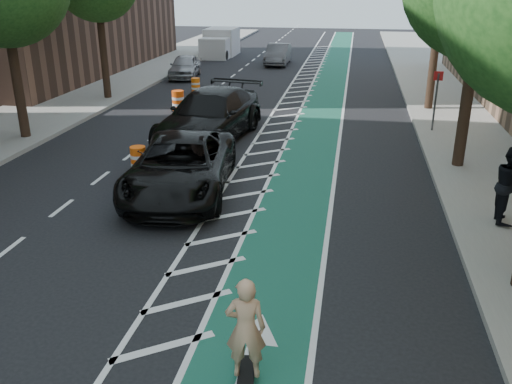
% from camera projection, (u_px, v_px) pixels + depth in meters
% --- Properties ---
extents(ground, '(120.00, 120.00, 0.00)m').
position_uv_depth(ground, '(141.00, 261.00, 11.97)').
color(ground, black).
rests_on(ground, ground).
extents(bike_lane, '(2.00, 90.00, 0.01)m').
position_uv_depth(bike_lane, '(313.00, 142.00, 20.63)').
color(bike_lane, '#175149').
rests_on(bike_lane, ground).
extents(buffer_strip, '(1.40, 90.00, 0.01)m').
position_uv_depth(buffer_strip, '(274.00, 140.00, 20.87)').
color(buffer_strip, silver).
rests_on(buffer_strip, ground).
extents(sidewalk_right, '(5.00, 90.00, 0.15)m').
position_uv_depth(sidewalk_right, '(493.00, 149.00, 19.53)').
color(sidewalk_right, gray).
rests_on(sidewalk_right, ground).
extents(sidewalk_left, '(5.00, 90.00, 0.15)m').
position_uv_depth(sidewalk_left, '(14.00, 125.00, 22.65)').
color(sidewalk_left, gray).
rests_on(sidewalk_left, ground).
extents(curb_right, '(0.12, 90.00, 0.16)m').
position_uv_depth(curb_right, '(423.00, 145.00, 19.93)').
color(curb_right, gray).
rests_on(curb_right, ground).
extents(curb_left, '(0.12, 90.00, 0.16)m').
position_uv_depth(curb_left, '(68.00, 128.00, 22.25)').
color(curb_left, gray).
rests_on(curb_left, ground).
extents(sign_post, '(0.35, 0.08, 2.47)m').
position_uv_depth(sign_post, '(435.00, 100.00, 21.20)').
color(sign_post, '#4C4C4C').
rests_on(sign_post, ground).
extents(skateboard, '(0.37, 0.92, 0.12)m').
position_uv_depth(skateboard, '(246.00, 375.00, 8.39)').
color(skateboard, black).
rests_on(skateboard, ground).
extents(skateboarder, '(0.66, 0.48, 1.69)m').
position_uv_depth(skateboarder, '(246.00, 328.00, 8.07)').
color(skateboarder, tan).
rests_on(skateboarder, skateboard).
extents(suv_near, '(3.36, 6.12, 1.62)m').
position_uv_depth(suv_near, '(181.00, 166.00, 15.51)').
color(suv_near, black).
rests_on(suv_near, ground).
extents(suv_far, '(3.46, 6.73, 1.87)m').
position_uv_depth(suv_far, '(210.00, 116.00, 20.59)').
color(suv_far, black).
rests_on(suv_far, ground).
extents(car_silver, '(2.16, 4.25, 1.39)m').
position_uv_depth(car_silver, '(185.00, 66.00, 33.61)').
color(car_silver, '#97979C').
rests_on(car_silver, ground).
extents(car_grey, '(1.53, 4.35, 1.43)m').
position_uv_depth(car_grey, '(278.00, 54.00, 38.71)').
color(car_grey, '#535357').
rests_on(car_grey, ground).
extents(pedestrian, '(0.80, 1.00, 1.94)m').
position_uv_depth(pedestrian, '(510.00, 185.00, 13.21)').
color(pedestrian, black).
rests_on(pedestrian, sidewalk_right).
extents(box_truck, '(2.31, 5.02, 2.09)m').
position_uv_depth(box_truck, '(220.00, 44.00, 42.80)').
color(box_truck, silver).
rests_on(box_truck, ground).
extents(barrel_a, '(0.63, 0.63, 0.86)m').
position_uv_depth(barrel_a, '(139.00, 160.00, 17.24)').
color(barrel_a, '#FF5C0D').
rests_on(barrel_a, ground).
extents(barrel_b, '(0.70, 0.70, 0.96)m').
position_uv_depth(barrel_b, '(178.00, 102.00, 25.20)').
color(barrel_b, '#EF4E0C').
rests_on(barrel_b, ground).
extents(barrel_c, '(0.59, 0.59, 0.80)m').
position_uv_depth(barrel_c, '(196.00, 86.00, 29.22)').
color(barrel_c, orange).
rests_on(barrel_c, ground).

